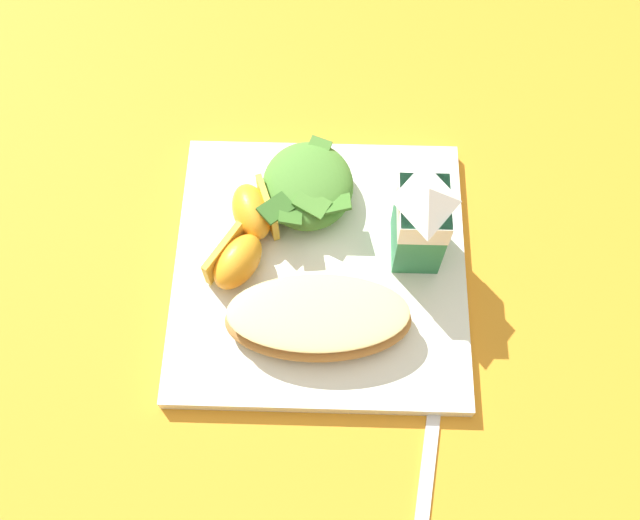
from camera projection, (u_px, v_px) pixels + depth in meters
name	position (u px, v px, depth m)	size (l,w,h in m)	color
ground	(320.00, 271.00, 0.69)	(3.00, 3.00, 0.00)	orange
white_plate	(320.00, 268.00, 0.69)	(0.28, 0.28, 0.02)	white
cheesy_pizza_bread	(319.00, 318.00, 0.64)	(0.09, 0.17, 0.04)	#B77F42
green_salad_pile	(308.00, 186.00, 0.69)	(0.11, 0.09, 0.04)	#4C8433
milk_carton	(421.00, 218.00, 0.63)	(0.06, 0.04, 0.11)	#2D8451
orange_wedge_front	(253.00, 211.00, 0.68)	(0.07, 0.05, 0.04)	orange
orange_wedge_middle	(236.00, 261.00, 0.66)	(0.07, 0.06, 0.04)	orange
metal_fork	(429.00, 457.00, 0.61)	(0.19, 0.05, 0.01)	silver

